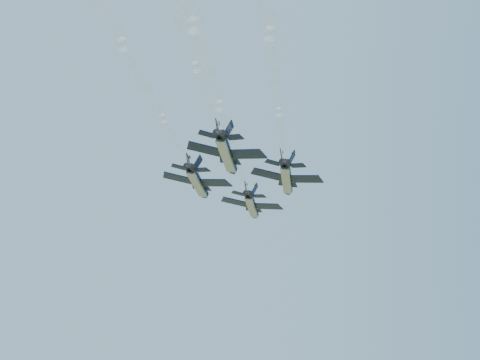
{
  "coord_description": "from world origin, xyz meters",
  "views": [
    {
      "loc": [
        -6.43,
        -97.63,
        61.84
      ],
      "look_at": [
        -3.04,
        -1.5,
        96.85
      ],
      "focal_mm": 40.0,
      "sensor_mm": 36.0,
      "label": 1
    }
  ],
  "objects_px": {
    "jet_lead": "(252,206)",
    "jet_right": "(287,179)",
    "jet_slot": "(227,154)",
    "jet_left": "(198,182)"
  },
  "relations": [
    {
      "from": "jet_right",
      "to": "jet_slot",
      "type": "distance_m",
      "value": 15.89
    },
    {
      "from": "jet_slot",
      "to": "jet_left",
      "type": "bearing_deg",
      "value": 120.17
    },
    {
      "from": "jet_right",
      "to": "jet_lead",
      "type": "bearing_deg",
      "value": 117.16
    },
    {
      "from": "jet_lead",
      "to": "jet_slot",
      "type": "bearing_deg",
      "value": -92.09
    },
    {
      "from": "jet_lead",
      "to": "jet_right",
      "type": "relative_size",
      "value": 1.0
    },
    {
      "from": "jet_lead",
      "to": "jet_slot",
      "type": "xyz_separation_m",
      "value": [
        -5.71,
        -28.29,
        0.0
      ]
    },
    {
      "from": "jet_right",
      "to": "jet_left",
      "type": "bearing_deg",
      "value": -179.81
    },
    {
      "from": "jet_right",
      "to": "jet_slot",
      "type": "xyz_separation_m",
      "value": [
        -11.19,
        -11.28,
        0.0
      ]
    },
    {
      "from": "jet_left",
      "to": "jet_right",
      "type": "xyz_separation_m",
      "value": [
        16.49,
        -2.65,
        0.0
      ]
    },
    {
      "from": "jet_lead",
      "to": "jet_slot",
      "type": "distance_m",
      "value": 28.86
    }
  ]
}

